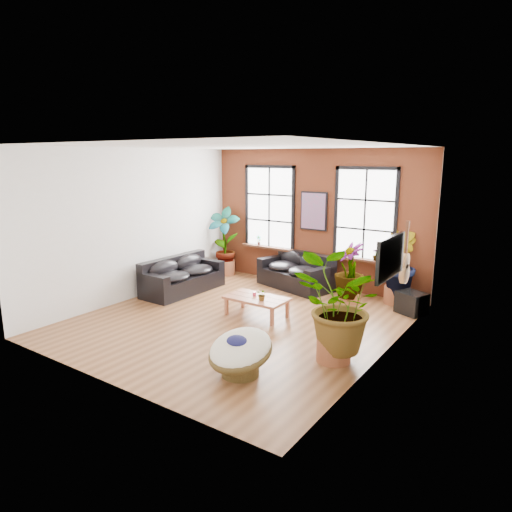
{
  "coord_description": "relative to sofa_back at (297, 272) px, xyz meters",
  "views": [
    {
      "loc": [
        5.32,
        -7.14,
        3.3
      ],
      "look_at": [
        0.0,
        0.6,
        1.25
      ],
      "focal_mm": 32.0,
      "sensor_mm": 36.0,
      "label": 1
    }
  ],
  "objects": [
    {
      "name": "room",
      "position": [
        0.25,
        -2.66,
        1.34
      ],
      "size": [
        6.04,
        6.54,
        3.54
      ],
      "color": "brown",
      "rests_on": "ground"
    },
    {
      "name": "sofa_back",
      "position": [
        0.0,
        0.0,
        0.0
      ],
      "size": [
        2.13,
        1.43,
        0.89
      ],
      "rotation": [
        0.0,
        0.0,
        -0.27
      ],
      "color": "black",
      "rests_on": "ground"
    },
    {
      "name": "sofa_left",
      "position": [
        -2.18,
        -1.96,
        -0.02
      ],
      "size": [
        0.94,
        2.18,
        0.86
      ],
      "rotation": [
        0.0,
        0.0,
        1.56
      ],
      "color": "black",
      "rests_on": "ground"
    },
    {
      "name": "coffee_table",
      "position": [
        0.39,
        -2.4,
        -0.03
      ],
      "size": [
        1.3,
        0.75,
        0.5
      ],
      "rotation": [
        0.0,
        0.0,
        -0.0
      ],
      "color": "#9D5638",
      "rests_on": "ground"
    },
    {
      "name": "papasan_chair",
      "position": [
        1.68,
        -4.73,
        -0.02
      ],
      "size": [
        1.13,
        1.15,
        0.75
      ],
      "rotation": [
        0.0,
        0.0,
        -0.14
      ],
      "color": "brown",
      "rests_on": "ground"
    },
    {
      "name": "poster",
      "position": [
        0.25,
        0.37,
        1.55
      ],
      "size": [
        0.74,
        0.06,
        0.98
      ],
      "color": "black",
      "rests_on": "room"
    },
    {
      "name": "tv_wall_unit",
      "position": [
        3.18,
        -2.22,
        1.14
      ],
      "size": [
        0.13,
        1.86,
        1.2
      ],
      "color": "black",
      "rests_on": "room"
    },
    {
      "name": "media_box",
      "position": [
        3.04,
        -0.38,
        -0.17
      ],
      "size": [
        0.71,
        0.66,
        0.47
      ],
      "rotation": [
        0.0,
        0.0,
        -0.42
      ],
      "color": "black",
      "rests_on": "ground"
    },
    {
      "name": "pot_back_left",
      "position": [
        -2.33,
        -0.01,
        -0.2
      ],
      "size": [
        0.62,
        0.62,
        0.41
      ],
      "rotation": [
        0.0,
        0.0,
        -0.12
      ],
      "color": "#9B5432",
      "rests_on": "ground"
    },
    {
      "name": "pot_back_right",
      "position": [
        2.54,
        0.13,
        -0.21
      ],
      "size": [
        0.73,
        0.73,
        0.4
      ],
      "rotation": [
        0.0,
        0.0,
        0.43
      ],
      "color": "#9B5432",
      "rests_on": "ground"
    },
    {
      "name": "pot_right_wall",
      "position": [
        2.66,
        -3.46,
        -0.2
      ],
      "size": [
        0.7,
        0.7,
        0.42
      ],
      "rotation": [
        0.0,
        0.0,
        -0.27
      ],
      "color": "#9B5432",
      "rests_on": "ground"
    },
    {
      "name": "pot_mid",
      "position": [
        1.66,
        -0.41,
        -0.24
      ],
      "size": [
        0.59,
        0.59,
        0.34
      ],
      "rotation": [
        0.0,
        0.0,
        0.33
      ],
      "color": "#9B5432",
      "rests_on": "ground"
    },
    {
      "name": "floor_plant_back_left",
      "position": [
        -2.35,
        -0.04,
        0.63
      ],
      "size": [
        1.06,
        0.84,
        1.77
      ],
      "primitive_type": "imported",
      "rotation": [
        0.0,
        0.0,
        0.25
      ],
      "color": "#16521B",
      "rests_on": "ground"
    },
    {
      "name": "floor_plant_back_right",
      "position": [
        2.52,
        0.17,
        0.54
      ],
      "size": [
        1.12,
        1.09,
        1.58
      ],
      "primitive_type": "imported",
      "rotation": [
        0.0,
        0.0,
        2.45
      ],
      "color": "#16521B",
      "rests_on": "ground"
    },
    {
      "name": "floor_plant_right_wall",
      "position": [
        2.67,
        -3.45,
        0.54
      ],
      "size": [
        1.82,
        1.73,
        1.58
      ],
      "primitive_type": "imported",
      "rotation": [
        0.0,
        0.0,
        3.6
      ],
      "color": "#16521B",
      "rests_on": "ground"
    },
    {
      "name": "floor_plant_mid",
      "position": [
        1.62,
        -0.44,
        0.37
      ],
      "size": [
        0.99,
        0.99,
        1.26
      ],
      "primitive_type": "imported",
      "rotation": [
        0.0,
        0.0,
        5.65
      ],
      "color": "#16521B",
      "rests_on": "ground"
    },
    {
      "name": "table_plant",
      "position": [
        0.61,
        -2.53,
        0.14
      ],
      "size": [
        0.23,
        0.2,
        0.25
      ],
      "primitive_type": "imported",
      "rotation": [
        0.0,
        0.0,
        0.01
      ],
      "color": "#16521B",
      "rests_on": "coffee_table"
    },
    {
      "name": "sill_plant_left",
      "position": [
        -1.4,
        0.32,
        0.63
      ],
      "size": [
        0.17,
        0.17,
        0.27
      ],
      "primitive_type": "imported",
      "rotation": [
        0.0,
        0.0,
        0.79
      ],
      "color": "#16521B",
      "rests_on": "room"
    },
    {
      "name": "sill_plant_right",
      "position": [
        1.95,
        0.32,
        0.63
      ],
      "size": [
        0.19,
        0.19,
        0.27
      ],
      "primitive_type": "imported",
      "rotation": [
        0.0,
        0.0,
        3.49
      ],
      "color": "#16521B",
      "rests_on": "room"
    }
  ]
}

